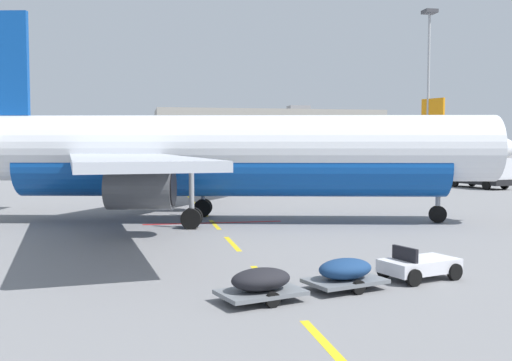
% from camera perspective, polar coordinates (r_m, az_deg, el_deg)
% --- Properties ---
extents(ground, '(400.00, 400.00, 0.00)m').
position_cam_1_polar(ground, '(58.04, 15.64, -1.09)').
color(ground, slate).
extents(apron_paint_markings, '(8.00, 95.28, 0.01)m').
position_cam_1_polar(apron_paint_markings, '(49.15, -6.30, -1.79)').
color(apron_paint_markings, yellow).
rests_on(apron_paint_markings, ground).
extents(airliner_foreground, '(34.57, 33.80, 12.20)m').
position_cam_1_polar(airliner_foreground, '(34.26, -3.33, 2.54)').
color(airliner_foreground, white).
rests_on(airliner_foreground, ground).
extents(airliner_mid_left, '(29.26, 30.46, 10.96)m').
position_cam_1_polar(airliner_mid_left, '(95.59, 11.26, 2.86)').
color(airliner_mid_left, white).
rests_on(airliner_mid_left, ground).
extents(catering_truck, '(3.84, 7.35, 3.14)m').
position_cam_1_polar(catering_truck, '(65.14, 20.88, 0.75)').
color(catering_truck, black).
rests_on(catering_truck, ground).
extents(baggage_train, '(8.64, 4.01, 1.14)m').
position_cam_1_polar(baggage_train, '(18.82, 8.68, -8.81)').
color(baggage_train, silver).
rests_on(baggage_train, ground).
extents(apron_light_mast_far, '(1.80, 1.80, 23.38)m').
position_cam_1_polar(apron_light_mast_far, '(88.17, 16.32, 9.97)').
color(apron_light_mast_far, slate).
rests_on(apron_light_mast_far, ground).
extents(terminal_satellite, '(63.28, 25.35, 15.70)m').
position_cam_1_polar(terminal_satellite, '(171.20, 1.04, 4.37)').
color(terminal_satellite, '#9E998E').
rests_on(terminal_satellite, ground).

